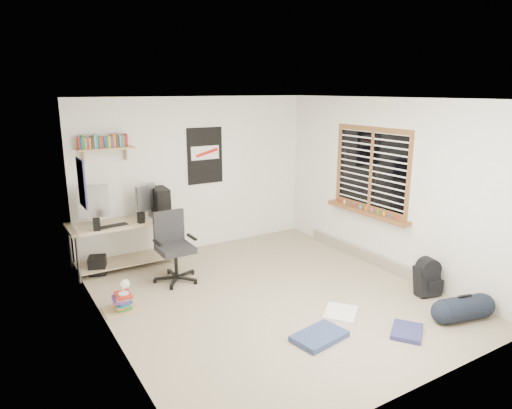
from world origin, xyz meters
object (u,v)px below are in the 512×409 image
backpack (427,280)px  duffel_bag (463,309)px  book_stack (122,298)px  office_chair (175,248)px  desk (124,244)px

backpack → duffel_bag: size_ratio=0.71×
book_stack → office_chair: bearing=27.9°
duffel_bag → book_stack: (-3.31, 2.31, 0.01)m
backpack → duffel_bag: bearing=-90.4°
book_stack → duffel_bag: bearing=-35.0°
desk → backpack: 4.31m
desk → office_chair: (0.47, -0.90, 0.12)m
office_chair → book_stack: bearing=-152.8°
duffel_bag → backpack: bearing=86.9°
backpack → duffel_bag: 0.69m
office_chair → backpack: (2.61, -2.12, -0.29)m
desk → office_chair: office_chair is taller
office_chair → duffel_bag: (2.42, -2.78, -0.35)m
backpack → book_stack: 3.87m
desk → book_stack: (-0.42, -1.37, -0.21)m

